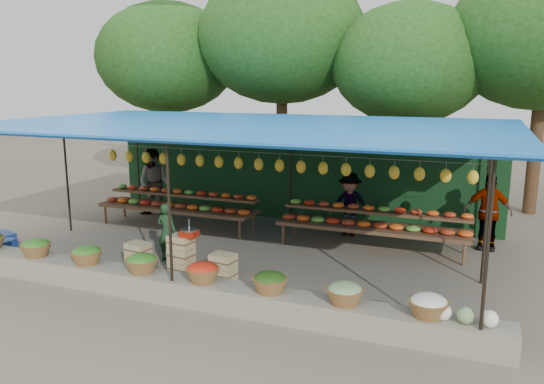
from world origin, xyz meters
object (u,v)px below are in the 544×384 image
at_px(vendor_seated, 167,232).
at_px(blue_crate_front, 2,246).
at_px(weighing_scale, 189,232).
at_px(blue_crate_back, 3,240).
at_px(crate_counter, 180,258).

distance_m(vendor_seated, blue_crate_front, 3.76).
relative_size(weighing_scale, vendor_seated, 0.28).
distance_m(weighing_scale, blue_crate_front, 4.56).
bearing_deg(blue_crate_front, blue_crate_back, 136.76).
xyz_separation_m(weighing_scale, blue_crate_back, (-4.82, -0.03, -0.69)).
bearing_deg(blue_crate_back, blue_crate_front, -25.24).
height_order(crate_counter, vendor_seated, vendor_seated).
height_order(crate_counter, blue_crate_front, crate_counter).
distance_m(crate_counter, blue_crate_back, 4.60).
bearing_deg(blue_crate_back, crate_counter, 18.29).
relative_size(weighing_scale, blue_crate_back, 0.63).
xyz_separation_m(crate_counter, blue_crate_back, (-4.60, -0.03, -0.14)).
bearing_deg(weighing_scale, crate_counter, -180.00).
distance_m(weighing_scale, blue_crate_back, 4.87).
bearing_deg(weighing_scale, blue_crate_back, -179.67).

